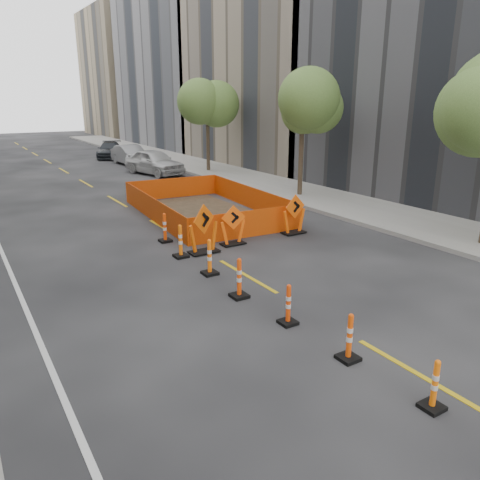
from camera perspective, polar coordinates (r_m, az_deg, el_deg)
ground_plane at (r=10.78m, az=12.54°, el=-10.86°), size 140.00×140.00×0.00m
sidewalk_right at (r=24.98m, az=8.33°, el=5.52°), size 4.00×90.00×0.15m
bld_right_c at (r=38.76m, az=6.56°, el=19.89°), size 12.00×16.00×14.00m
bld_right_d at (r=52.84m, az=-5.28°, el=22.38°), size 12.00×18.00×20.00m
bld_right_e at (r=69.56m, az=-12.49°, el=19.11°), size 12.00×14.00×16.00m
tree_r_b at (r=24.12m, az=7.66°, el=15.80°), size 2.80×2.80×5.95m
tree_r_c at (r=32.48m, az=-4.02°, el=16.17°), size 2.80×2.80×5.95m
channelizer_1 at (r=8.62m, az=22.66°, el=-15.97°), size 0.36×0.36×0.92m
channelizer_2 at (r=9.52m, az=13.21°, el=-11.44°), size 0.39×0.39×1.00m
channelizer_3 at (r=10.71m, az=5.91°, el=-7.80°), size 0.38×0.38×0.97m
channelizer_4 at (r=12.00m, az=-0.09°, el=-4.64°), size 0.42×0.42×1.07m
channelizer_5 at (r=13.57m, az=-3.73°, el=-2.08°), size 0.42×0.42×1.07m
channelizer_6 at (r=15.12m, az=-7.27°, el=-0.13°), size 0.43×0.43×1.10m
channelizer_7 at (r=16.85m, az=-9.16°, el=1.51°), size 0.42×0.42×1.06m
chevron_sign_left at (r=15.38m, az=-4.48°, el=1.37°), size 1.28×1.04×1.67m
chevron_sign_center at (r=16.24m, az=-0.86°, el=1.82°), size 1.06×0.78×1.42m
chevron_sign_right at (r=17.70m, az=6.62°, el=3.14°), size 1.05×0.67×1.52m
safety_fence at (r=20.73m, az=-4.39°, el=4.52°), size 5.34×8.43×1.01m
parked_car_near at (r=32.30m, az=-10.41°, el=9.36°), size 3.03×5.20×1.66m
parked_car_mid at (r=37.32m, az=-13.19°, el=10.05°), size 1.80×4.58×1.49m
parked_car_far at (r=42.17m, az=-15.59°, el=10.52°), size 3.47×4.91×1.32m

